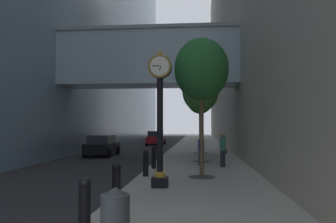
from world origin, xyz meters
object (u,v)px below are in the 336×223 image
at_px(street_clock, 160,111).
at_px(bollard_fifth, 154,157).
at_px(street_tree_mid_near, 201,92).
at_px(car_red_mid, 156,138).
at_px(pedestrian_walking, 223,149).
at_px(street_tree_near, 201,70).
at_px(pedestrian_by_clock, 201,149).
at_px(car_black_near, 102,146).
at_px(bollard_second, 116,183).
at_px(bollard_fourth, 146,162).
at_px(bollard_nearest, 85,205).
at_px(street_tree_mid_far, 200,98).
at_px(trash_bin, 115,216).

relative_size(street_clock, bollard_fifth, 4.23).
bearing_deg(street_tree_mid_near, car_red_mid, 104.99).
bearing_deg(pedestrian_walking, street_tree_near, -107.51).
bearing_deg(pedestrian_by_clock, car_red_mid, 103.64).
distance_m(street_clock, street_tree_mid_near, 8.73).
bearing_deg(car_black_near, pedestrian_by_clock, -41.98).
xyz_separation_m(bollard_second, street_tree_near, (2.36, 5.08, 3.89)).
relative_size(street_tree_mid_near, car_black_near, 1.33).
xyz_separation_m(bollard_second, bollard_fourth, (0.00, 5.14, 0.00)).
bearing_deg(bollard_fourth, pedestrian_walking, 45.03).
height_order(car_black_near, car_red_mid, car_red_mid).
xyz_separation_m(bollard_fourth, pedestrian_by_clock, (2.37, 4.03, 0.27)).
height_order(bollard_nearest, car_black_near, car_black_near).
distance_m(bollard_fourth, car_red_mid, 25.26).
distance_m(bollard_second, street_tree_mid_near, 11.96).
bearing_deg(street_tree_mid_far, trash_bin, -94.53).
distance_m(bollard_nearest, street_tree_mid_near, 14.39).
bearing_deg(bollard_fourth, pedestrian_by_clock, 59.55).
relative_size(bollard_fifth, street_tree_mid_near, 0.21).
distance_m(bollard_nearest, bollard_fifth, 10.28).
xyz_separation_m(trash_bin, car_red_mid, (-3.49, 33.37, 0.11)).
relative_size(street_clock, pedestrian_walking, 2.68).
xyz_separation_m(street_tree_mid_near, street_tree_mid_far, (-0.00, 6.09, 0.07)).
relative_size(street_tree_mid_near, car_red_mid, 1.31).
height_order(street_tree_near, pedestrian_by_clock, street_tree_near).
relative_size(street_tree_near, street_tree_mid_near, 1.07).
distance_m(street_clock, bollard_fourth, 3.31).
bearing_deg(bollard_fourth, bollard_fifth, 90.00).
height_order(bollard_fifth, car_red_mid, car_red_mid).
xyz_separation_m(street_clock, car_black_near, (-5.88, 13.10, -2.02)).
bearing_deg(car_black_near, bollard_fifth, -58.28).
xyz_separation_m(pedestrian_walking, car_black_near, (-8.48, 7.17, -0.33)).
bearing_deg(bollard_nearest, car_red_mid, 94.78).
relative_size(street_tree_near, pedestrian_by_clock, 3.58).
xyz_separation_m(street_clock, bollard_fourth, (-0.88, 2.44, -2.05)).
height_order(pedestrian_walking, car_black_near, pedestrian_walking).
height_order(trash_bin, car_red_mid, car_red_mid).
xyz_separation_m(bollard_fourth, car_black_near, (-5.00, 10.66, 0.03)).
relative_size(bollard_nearest, bollard_fourth, 1.00).
relative_size(bollard_fifth, trash_bin, 1.08).
height_order(street_clock, bollard_fifth, street_clock).
xyz_separation_m(street_tree_near, trash_bin, (-1.61, -8.20, -3.94)).
distance_m(trash_bin, pedestrian_walking, 12.07).
bearing_deg(pedestrian_by_clock, street_tree_near, -90.09).
distance_m(bollard_nearest, street_tree_near, 8.90).
distance_m(pedestrian_walking, pedestrian_by_clock, 1.24).
distance_m(street_tree_mid_near, pedestrian_walking, 4.25).
xyz_separation_m(street_tree_near, pedestrian_by_clock, (0.01, 4.09, -3.62)).
bearing_deg(street_clock, bollard_nearest, -99.52).
bearing_deg(bollard_second, pedestrian_walking, 68.03).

